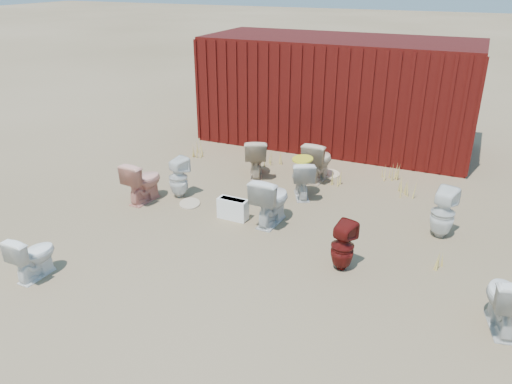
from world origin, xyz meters
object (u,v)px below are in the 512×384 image
at_px(toilet_back_beige_left, 256,157).
at_px(toilet_back_beige_right, 318,160).
at_px(toilet_front_pink, 143,181).
at_px(toilet_front_e, 505,300).
at_px(toilet_back_e, 443,213).
at_px(toilet_front_maroon, 343,246).
at_px(toilet_front_c, 271,200).
at_px(toilet_back_a, 178,178).
at_px(toilet_front_a, 33,256).
at_px(shipping_container, 337,92).
at_px(loose_tank, 233,209).
at_px(toilet_back_yellowlid, 302,178).

distance_m(toilet_back_beige_left, toilet_back_beige_right, 1.23).
distance_m(toilet_front_pink, toilet_front_e, 5.88).
bearing_deg(toilet_front_e, toilet_back_e, -79.46).
xyz_separation_m(toilet_front_maroon, toilet_back_beige_left, (-2.46, 2.63, 0.04)).
distance_m(toilet_front_c, toilet_back_a, 1.92).
height_order(toilet_front_e, toilet_back_e, toilet_back_e).
xyz_separation_m(toilet_front_a, toilet_back_a, (0.37, 2.98, 0.05)).
xyz_separation_m(shipping_container, toilet_back_e, (2.76, -3.85, -0.80)).
height_order(toilet_front_e, toilet_back_a, toilet_front_e).
height_order(toilet_front_pink, loose_tank, toilet_front_pink).
bearing_deg(toilet_back_beige_right, loose_tank, 74.36).
relative_size(toilet_front_maroon, toilet_back_yellowlid, 0.99).
bearing_deg(toilet_back_yellowlid, shipping_container, -110.64).
bearing_deg(shipping_container, toilet_back_a, -111.85).
xyz_separation_m(toilet_front_maroon, toilet_back_e, (1.14, 1.51, 0.05)).
bearing_deg(toilet_front_e, toilet_front_pink, -24.36).
xyz_separation_m(toilet_front_maroon, toilet_front_e, (1.98, -0.47, 0.03)).
bearing_deg(toilet_front_c, toilet_back_beige_left, -55.32).
relative_size(toilet_front_maroon, toilet_back_e, 0.88).
bearing_deg(toilet_front_a, toilet_front_e, -164.39).
bearing_deg(toilet_front_maroon, toilet_front_pink, 4.54).
relative_size(toilet_front_maroon, toilet_back_a, 0.95).
height_order(toilet_front_a, toilet_back_beige_right, toilet_back_beige_right).
xyz_separation_m(toilet_front_pink, toilet_back_beige_left, (1.32, 1.89, 0.01)).
bearing_deg(toilet_back_beige_right, toilet_back_beige_left, 17.98).
relative_size(toilet_front_pink, toilet_back_beige_right, 0.95).
bearing_deg(toilet_back_a, loose_tank, -177.83).
distance_m(toilet_front_e, loose_tank, 4.20).
bearing_deg(toilet_back_yellowlid, toilet_back_beige_right, -117.80).
xyz_separation_m(toilet_back_yellowlid, loose_tank, (-0.74, -1.29, -0.18)).
relative_size(toilet_front_pink, toilet_front_e, 1.00).
xyz_separation_m(toilet_back_beige_right, toilet_back_yellowlid, (-0.02, -0.89, -0.04)).
xyz_separation_m(toilet_front_e, toilet_back_e, (-0.84, 1.98, 0.02)).
xyz_separation_m(toilet_back_beige_left, loose_tank, (0.43, -1.87, -0.21)).
height_order(toilet_front_c, loose_tank, toilet_front_c).
bearing_deg(toilet_back_beige_left, toilet_front_e, 121.25).
bearing_deg(toilet_front_a, toilet_back_beige_right, -114.74).
height_order(toilet_back_a, toilet_back_e, toilet_back_e).
bearing_deg(toilet_back_yellowlid, toilet_front_c, 58.24).
bearing_deg(toilet_front_c, loose_tank, 14.61).
xyz_separation_m(toilet_back_beige_left, toilet_back_beige_right, (1.19, 0.30, 0.01)).
bearing_deg(toilet_back_a, toilet_back_e, -156.13).
relative_size(toilet_front_c, toilet_back_yellowlid, 1.15).
height_order(toilet_front_e, toilet_back_yellowlid, toilet_front_e).
distance_m(toilet_front_e, toilet_back_yellowlid, 4.13).
bearing_deg(toilet_back_beige_left, shipping_container, -130.92).
distance_m(toilet_front_a, toilet_back_a, 3.01).
bearing_deg(loose_tank, toilet_front_pink, -177.65).
distance_m(toilet_front_maroon, toilet_back_beige_left, 3.60).
bearing_deg(toilet_front_maroon, toilet_front_a, 42.28).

